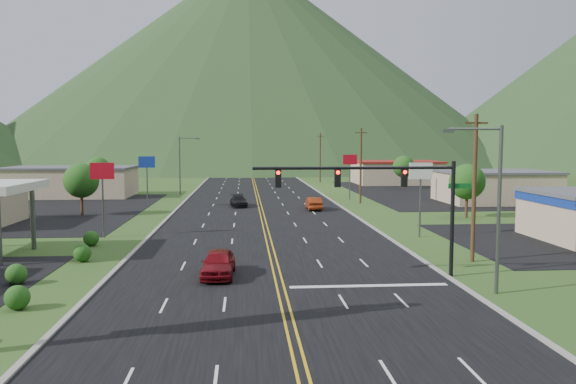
{
  "coord_description": "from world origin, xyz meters",
  "views": [
    {
      "loc": [
        -1.98,
        -18.58,
        8.09
      ],
      "look_at": [
        1.2,
        22.02,
        4.5
      ],
      "focal_mm": 35.0,
      "sensor_mm": 36.0,
      "label": 1
    }
  ],
  "objects": [
    {
      "name": "pole_sign_east_b",
      "position": [
        13.0,
        60.0,
        5.05
      ],
      "size": [
        2.0,
        0.18,
        6.4
      ],
      "color": "#59595E",
      "rests_on": "ground"
    },
    {
      "name": "building_west_far",
      "position": [
        -28.0,
        68.0,
        2.26
      ],
      "size": [
        18.4,
        11.4,
        4.5
      ],
      "color": "#CFB78F",
      "rests_on": "ground"
    },
    {
      "name": "tree_west_b",
      "position": [
        -25.0,
        72.0,
        3.89
      ],
      "size": [
        3.84,
        3.84,
        5.82
      ],
      "color": "#382314",
      "rests_on": "ground"
    },
    {
      "name": "building_east_far",
      "position": [
        28.0,
        90.0,
        2.26
      ],
      "size": [
        16.4,
        12.4,
        4.5
      ],
      "color": "#CFB78F",
      "rests_on": "ground"
    },
    {
      "name": "building_east_mid",
      "position": [
        32.0,
        55.0,
        2.16
      ],
      "size": [
        14.4,
        11.4,
        4.3
      ],
      "color": "#CFB78F",
      "rests_on": "ground"
    },
    {
      "name": "tree_west_a",
      "position": [
        -20.0,
        45.0,
        3.89
      ],
      "size": [
        3.84,
        3.84,
        5.82
      ],
      "color": "#382314",
      "rests_on": "ground"
    },
    {
      "name": "streetlight_west",
      "position": [
        -11.68,
        70.0,
        5.18
      ],
      "size": [
        3.28,
        0.25,
        9.0
      ],
      "color": "#59595E",
      "rests_on": "ground"
    },
    {
      "name": "utility_pole_c",
      "position": [
        13.5,
        95.0,
        5.13
      ],
      "size": [
        1.6,
        0.28,
        10.0
      ],
      "color": "#382314",
      "rests_on": "ground"
    },
    {
      "name": "car_red_far",
      "position": [
        6.36,
        48.1,
        0.76
      ],
      "size": [
        1.61,
        4.6,
        1.52
      ],
      "primitive_type": "imported",
      "rotation": [
        0.0,
        0.0,
        3.14
      ],
      "color": "maroon",
      "rests_on": "ground"
    },
    {
      "name": "utility_pole_b",
      "position": [
        13.5,
        55.0,
        5.13
      ],
      "size": [
        1.6,
        0.28,
        10.0
      ],
      "color": "#382314",
      "rests_on": "ground"
    },
    {
      "name": "utility_pole_d",
      "position": [
        13.5,
        135.0,
        5.13
      ],
      "size": [
        1.6,
        0.28,
        10.0
      ],
      "color": "#382314",
      "rests_on": "ground"
    },
    {
      "name": "pole_sign_east_a",
      "position": [
        13.0,
        28.0,
        5.05
      ],
      "size": [
        2.0,
        0.18,
        6.4
      ],
      "color": "#59595E",
      "rests_on": "ground"
    },
    {
      "name": "road",
      "position": [
        0.0,
        0.0,
        0.0
      ],
      "size": [
        20.0,
        460.0,
        0.04
      ],
      "primitive_type": "cube",
      "color": "black",
      "rests_on": "ground"
    },
    {
      "name": "streetlight_east",
      "position": [
        11.18,
        10.0,
        5.18
      ],
      "size": [
        3.28,
        0.25,
        9.0
      ],
      "color": "#59595E",
      "rests_on": "ground"
    },
    {
      "name": "pole_sign_west_a",
      "position": [
        -14.0,
        30.0,
        5.05
      ],
      "size": [
        2.0,
        0.18,
        6.4
      ],
      "color": "#59595E",
      "rests_on": "ground"
    },
    {
      "name": "traffic_signal",
      "position": [
        6.48,
        14.0,
        5.33
      ],
      "size": [
        13.1,
        0.43,
        7.0
      ],
      "color": "black",
      "rests_on": "ground"
    },
    {
      "name": "mountain_n",
      "position": [
        0.0,
        220.0,
        42.5
      ],
      "size": [
        220.0,
        220.0,
        85.0
      ],
      "primitive_type": "cone",
      "color": "#1C391A",
      "rests_on": "ground"
    },
    {
      "name": "tree_east_a",
      "position": [
        22.0,
        40.0,
        3.89
      ],
      "size": [
        3.84,
        3.84,
        5.82
      ],
      "color": "#382314",
      "rests_on": "ground"
    },
    {
      "name": "car_dark_mid",
      "position": [
        -2.7,
        52.18,
        0.69
      ],
      "size": [
        2.4,
        4.93,
        1.38
      ],
      "primitive_type": "imported",
      "rotation": [
        0.0,
        0.0,
        0.1
      ],
      "color": "black",
      "rests_on": "ground"
    },
    {
      "name": "utility_pole_a",
      "position": [
        13.5,
        18.0,
        5.13
      ],
      "size": [
        1.6,
        0.28,
        10.0
      ],
      "color": "#382314",
      "rests_on": "ground"
    },
    {
      "name": "ground",
      "position": [
        0.0,
        0.0,
        0.0
      ],
      "size": [
        500.0,
        500.0,
        0.0
      ],
      "primitive_type": "plane",
      "color": "#254017",
      "rests_on": "ground"
    },
    {
      "name": "pole_sign_west_b",
      "position": [
        -14.0,
        52.0,
        5.05
      ],
      "size": [
        2.0,
        0.18,
        6.4
      ],
      "color": "#59595E",
      "rests_on": "ground"
    },
    {
      "name": "car_red_near",
      "position": [
        -3.57,
        14.93,
        0.81
      ],
      "size": [
        2.1,
        4.82,
        1.62
      ],
      "primitive_type": "imported",
      "rotation": [
        0.0,
        0.0,
        -0.04
      ],
      "color": "maroon",
      "rests_on": "ground"
    },
    {
      "name": "tree_east_b",
      "position": [
        26.0,
        78.0,
        3.89
      ],
      "size": [
        3.84,
        3.84,
        5.82
      ],
      "color": "#382314",
      "rests_on": "ground"
    }
  ]
}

